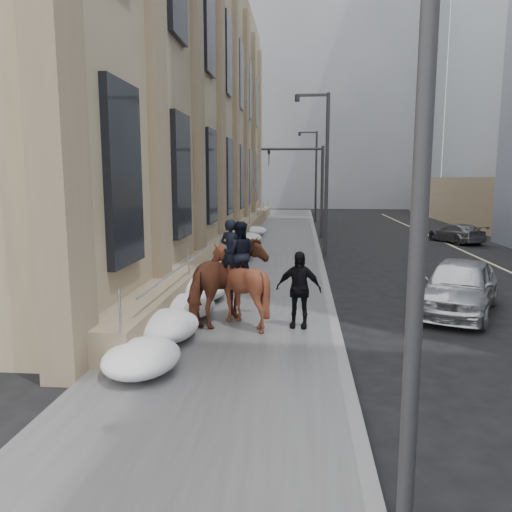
# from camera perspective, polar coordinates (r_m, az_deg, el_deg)

# --- Properties ---
(ground) EXTENTS (140.00, 140.00, 0.00)m
(ground) POSITION_cam_1_polar(r_m,az_deg,el_deg) (11.96, -3.32, -10.27)
(ground) COLOR black
(ground) RESTS_ON ground
(sidewalk) EXTENTS (5.00, 80.00, 0.12)m
(sidewalk) POSITION_cam_1_polar(r_m,az_deg,el_deg) (21.58, 0.64, -1.42)
(sidewalk) COLOR #48474A
(sidewalk) RESTS_ON ground
(curb) EXTENTS (0.24, 80.00, 0.12)m
(curb) POSITION_cam_1_polar(r_m,az_deg,el_deg) (21.53, 7.60, -1.52)
(curb) COLOR slate
(curb) RESTS_ON ground
(limestone_building) EXTENTS (6.10, 44.00, 18.00)m
(limestone_building) POSITION_cam_1_polar(r_m,az_deg,el_deg) (32.29, -7.62, 17.68)
(limestone_building) COLOR #877458
(limestone_building) RESTS_ON ground
(bg_building_mid) EXTENTS (30.00, 12.00, 28.00)m
(bg_building_mid) POSITION_cam_1_polar(r_m,az_deg,el_deg) (71.91, 7.37, 16.87)
(bg_building_mid) COLOR slate
(bg_building_mid) RESTS_ON ground
(bg_building_far) EXTENTS (24.00, 12.00, 20.00)m
(bg_building_far) POSITION_cam_1_polar(r_m,az_deg,el_deg) (83.75, -0.02, 13.05)
(bg_building_far) COLOR gray
(bg_building_far) RESTS_ON ground
(streetlight_near) EXTENTS (1.71, 0.24, 8.00)m
(streetlight_near) POSITION_cam_1_polar(r_m,az_deg,el_deg) (5.31, 16.98, 15.64)
(streetlight_near) COLOR #2D2D30
(streetlight_near) RESTS_ON ground
(streetlight_mid) EXTENTS (1.71, 0.24, 8.00)m
(streetlight_mid) POSITION_cam_1_polar(r_m,az_deg,el_deg) (25.20, 7.73, 10.30)
(streetlight_mid) COLOR #2D2D30
(streetlight_mid) RESTS_ON ground
(streetlight_far) EXTENTS (1.71, 0.24, 8.00)m
(streetlight_far) POSITION_cam_1_polar(r_m,az_deg,el_deg) (45.18, 6.68, 9.66)
(streetlight_far) COLOR #2D2D30
(streetlight_far) RESTS_ON ground
(traffic_signal) EXTENTS (4.10, 0.22, 6.00)m
(traffic_signal) POSITION_cam_1_polar(r_m,az_deg,el_deg) (33.17, 5.97, 8.98)
(traffic_signal) COLOR #2D2D30
(traffic_signal) RESTS_ON ground
(snow_bank) EXTENTS (1.70, 18.10, 0.76)m
(snow_bank) POSITION_cam_1_polar(r_m,az_deg,el_deg) (19.83, -3.90, -1.16)
(snow_bank) COLOR silver
(snow_bank) RESTS_ON sidewalk
(mounted_horse_left) EXTENTS (2.14, 2.86, 2.76)m
(mounted_horse_left) POSITION_cam_1_polar(r_m,az_deg,el_deg) (13.09, -3.32, -2.82)
(mounted_horse_left) COLOR #492315
(mounted_horse_left) RESTS_ON sidewalk
(mounted_horse_right) EXTENTS (1.77, 1.96, 2.70)m
(mounted_horse_right) POSITION_cam_1_polar(r_m,az_deg,el_deg) (13.06, -1.97, -2.88)
(mounted_horse_right) COLOR #4E2416
(mounted_horse_right) RESTS_ON sidewalk
(pedestrian) EXTENTS (1.21, 0.63, 1.98)m
(pedestrian) POSITION_cam_1_polar(r_m,az_deg,el_deg) (12.82, 4.89, -3.82)
(pedestrian) COLOR black
(pedestrian) RESTS_ON sidewalk
(car_silver) EXTENTS (3.67, 5.07, 1.61)m
(car_silver) POSITION_cam_1_polar(r_m,az_deg,el_deg) (15.79, 22.19, -3.18)
(car_silver) COLOR silver
(car_silver) RESTS_ON ground
(car_grey) EXTENTS (2.97, 4.40, 1.18)m
(car_grey) POSITION_cam_1_polar(r_m,az_deg,el_deg) (32.96, 21.90, 2.45)
(car_grey) COLOR #58595F
(car_grey) RESTS_ON ground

